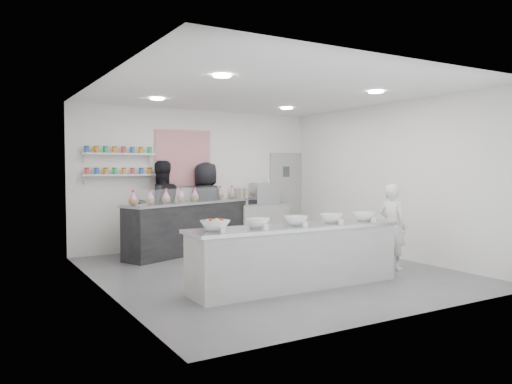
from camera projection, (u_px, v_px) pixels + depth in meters
floor at (270, 271)px, 8.42m from camera, size 6.00×6.00×0.00m
ceiling at (271, 92)px, 8.27m from camera, size 6.00×6.00×0.00m
back_wall at (198, 179)px, 10.93m from camera, size 5.50×0.00×5.50m
left_wall at (104, 185)px, 6.96m from camera, size 0.00×6.00×6.00m
right_wall at (390, 180)px, 9.74m from camera, size 0.00×6.00×6.00m
back_door at (286, 196)px, 12.09m from camera, size 0.88×0.04×2.10m
pattern_panel at (183, 158)px, 10.71m from camera, size 1.25×0.03×1.20m
jar_shelf_lower at (119, 175)px, 9.95m from camera, size 1.45×0.22×0.04m
jar_shelf_upper at (119, 154)px, 9.93m from camera, size 1.45×0.22×0.04m
preserve_jars at (119, 161)px, 9.92m from camera, size 1.45×0.10×0.56m
downlight_0 at (222, 76)px, 6.71m from camera, size 0.24×0.24×0.02m
downlight_1 at (376, 92)px, 8.12m from camera, size 0.24×0.24×0.02m
downlight_2 at (157, 99)px, 8.94m from camera, size 0.24×0.24×0.02m
downlight_3 at (287, 108)px, 10.36m from camera, size 0.24×0.24×0.02m
prep_counter at (296, 256)px, 7.28m from camera, size 3.33×0.79×0.91m
back_bar at (195, 226)px, 10.33m from camera, size 3.38×1.89×1.06m
sneeze_guard at (205, 195)px, 10.12m from camera, size 3.11×1.31×0.29m
espresso_ledge at (263, 223)px, 11.58m from camera, size 1.24×0.39×0.92m
espresso_machine at (264, 194)px, 11.55m from camera, size 0.60×0.41×0.46m
cup_stacks at (243, 196)px, 11.27m from camera, size 0.27×0.24×0.36m
prep_bowls at (296, 220)px, 7.26m from camera, size 2.96×0.49×0.14m
label_cards at (317, 226)px, 6.83m from camera, size 2.66×0.04×0.07m
cookie_bags at (195, 194)px, 10.30m from camera, size 3.17×1.45×0.28m
woman_prep at (393, 227)px, 8.55m from camera, size 0.39×0.56×1.47m
staff_left at (161, 207)px, 10.20m from camera, size 0.93×0.73×1.89m
staff_right at (206, 205)px, 10.71m from camera, size 0.96×0.66×1.87m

